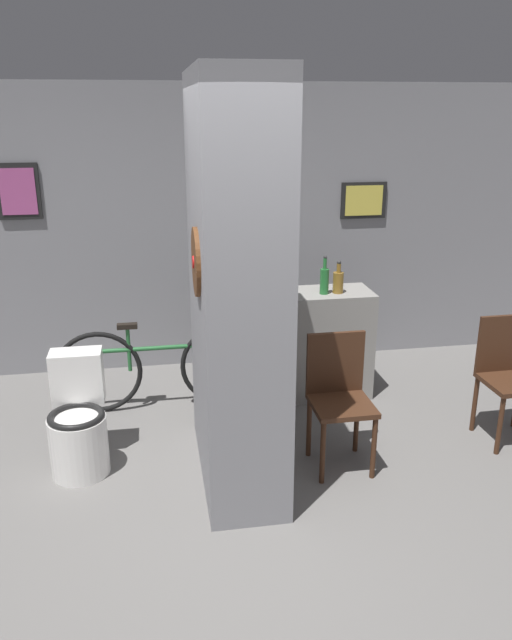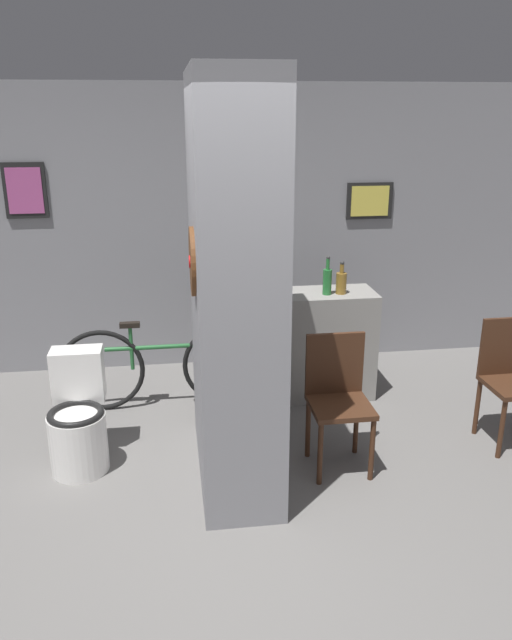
% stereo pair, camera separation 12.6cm
% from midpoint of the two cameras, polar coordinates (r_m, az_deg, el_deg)
% --- Properties ---
extents(ground_plane, '(14.00, 14.00, 0.00)m').
position_cam_midpoint_polar(ground_plane, '(3.94, -1.38, -18.45)').
color(ground_plane, slate).
extents(wall_back, '(8.00, 0.09, 2.60)m').
position_cam_midpoint_polar(wall_back, '(5.85, -5.29, 8.14)').
color(wall_back, gray).
rests_on(wall_back, ground_plane).
extents(pillar_center, '(0.53, 1.30, 2.60)m').
position_cam_midpoint_polar(pillar_center, '(3.93, -2.82, 2.80)').
color(pillar_center, gray).
rests_on(pillar_center, ground_plane).
extents(counter_shelf, '(1.41, 0.44, 0.93)m').
position_cam_midpoint_polar(counter_shelf, '(5.32, 2.24, -2.33)').
color(counter_shelf, gray).
rests_on(counter_shelf, ground_plane).
extents(toilet, '(0.39, 0.55, 0.79)m').
position_cam_midpoint_polar(toilet, '(4.51, -16.71, -9.13)').
color(toilet, white).
rests_on(toilet, ground_plane).
extents(chair_near_pillar, '(0.41, 0.41, 0.93)m').
position_cam_midpoint_polar(chair_near_pillar, '(4.34, 6.77, -6.72)').
color(chair_near_pillar, '#422616').
rests_on(chair_near_pillar, ground_plane).
extents(chair_by_doorway, '(0.41, 0.41, 0.93)m').
position_cam_midpoint_polar(chair_by_doorway, '(4.98, 21.40, -4.46)').
color(chair_by_doorway, '#422616').
rests_on(chair_by_doorway, ground_plane).
extents(bicycle, '(1.71, 0.42, 0.76)m').
position_cam_midpoint_polar(bicycle, '(5.20, -9.30, -4.25)').
color(bicycle, black).
rests_on(bicycle, ground_plane).
extents(bottle_tall, '(0.07, 0.07, 0.32)m').
position_cam_midpoint_polar(bottle_tall, '(5.14, 5.58, 3.68)').
color(bottle_tall, '#267233').
rests_on(bottle_tall, counter_shelf).
extents(bottle_short, '(0.09, 0.09, 0.28)m').
position_cam_midpoint_polar(bottle_short, '(5.19, 6.84, 3.55)').
color(bottle_short, olive).
rests_on(bottle_short, counter_shelf).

